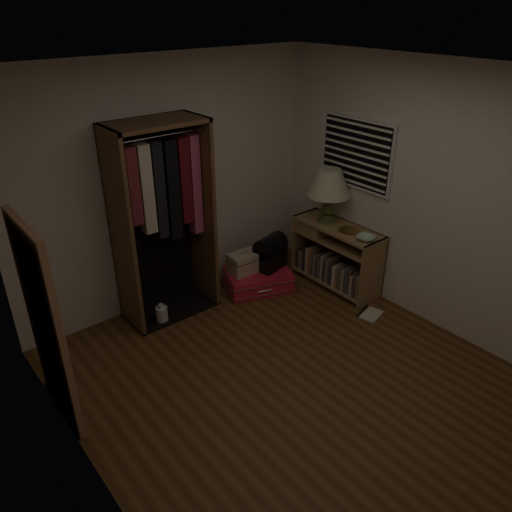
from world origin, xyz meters
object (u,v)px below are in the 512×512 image
open_wardrobe (162,206)px  white_jug (162,314)px  train_case (244,263)px  black_bag (270,251)px  console_bookshelf (333,253)px  table_lamp (329,184)px  floor_mirror (46,325)px  pink_suitcase (258,279)px

open_wardrobe → white_jug: 1.14m
train_case → black_bag: size_ratio=0.86×
black_bag → white_jug: (-1.39, 0.12, -0.34)m
console_bookshelf → table_lamp: bearing=87.7°
black_bag → train_case: bearing=147.7°
console_bookshelf → train_case: (-0.90, 0.54, -0.04)m
console_bookshelf → table_lamp: table_lamp is taller
table_lamp → white_jug: bearing=168.2°
black_bag → table_lamp: table_lamp is taller
train_case → white_jug: size_ratio=1.65×
console_bookshelf → black_bag: (-0.59, 0.44, 0.04)m
train_case → white_jug: train_case is taller
console_bookshelf → white_jug: size_ratio=5.17×
train_case → table_lamp: bearing=-21.1°
open_wardrobe → train_case: size_ratio=5.73×
black_bag → white_jug: 1.43m
floor_mirror → open_wardrobe: bearing=27.7°
pink_suitcase → open_wardrobe: bearing=-174.9°
pink_suitcase → white_jug: pink_suitcase is taller
white_jug → pink_suitcase: bearing=-4.8°
floor_mirror → pink_suitcase: bearing=11.4°
black_bag → table_lamp: (0.60, -0.29, 0.77)m
floor_mirror → train_case: bearing=14.0°
train_case → white_jug: bearing=-178.0°
console_bookshelf → floor_mirror: floor_mirror is taller
pink_suitcase → train_case: 0.28m
white_jug → open_wardrobe: bearing=39.0°
floor_mirror → white_jug: floor_mirror is taller
pink_suitcase → black_bag: (0.17, -0.02, 0.32)m
open_wardrobe → black_bag: (1.17, -0.29, -0.77)m
black_bag → table_lamp: bearing=-39.6°
console_bookshelf → table_lamp: size_ratio=1.81×
open_wardrobe → black_bag: bearing=-14.0°
open_wardrobe → white_jug: (-0.21, -0.17, -1.11)m
table_lamp → pink_suitcase: bearing=157.9°
floor_mirror → train_case: 2.46m
pink_suitcase → black_bag: black_bag is taller
console_bookshelf → white_jug: console_bookshelf is taller
open_wardrobe → table_lamp: bearing=-18.4°
pink_suitcase → table_lamp: table_lamp is taller
open_wardrobe → pink_suitcase: bearing=-15.4°
console_bookshelf → open_wardrobe: bearing=157.5°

